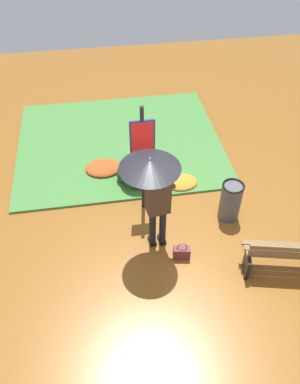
{
  "coord_description": "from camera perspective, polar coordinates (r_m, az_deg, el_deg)",
  "views": [
    {
      "loc": [
        1.11,
        4.23,
        5.6
      ],
      "look_at": [
        0.32,
        -0.69,
        0.85
      ],
      "focal_mm": 36.21,
      "sensor_mm": 36.0,
      "label": 1
    }
  ],
  "objects": [
    {
      "name": "trash_bin",
      "position": [
        7.49,
        11.77,
        -1.31
      ],
      "size": [
        0.42,
        0.42,
        0.83
      ],
      "color": "#4C4C51",
      "rests_on": "ground_plane"
    },
    {
      "name": "leaf_pile_by_bench",
      "position": [
        8.26,
        4.66,
        1.46
      ],
      "size": [
        0.67,
        0.54,
        0.15
      ],
      "color": "#C68428",
      "rests_on": "ground_plane"
    },
    {
      "name": "ground_plane",
      "position": [
        7.1,
        3.46,
        -8.49
      ],
      "size": [
        18.0,
        18.0,
        0.0
      ],
      "primitive_type": "plane",
      "color": "brown"
    },
    {
      "name": "grass_verge",
      "position": [
        9.44,
        -4.51,
        7.31
      ],
      "size": [
        4.8,
        4.0,
        0.05
      ],
      "color": "#47843D",
      "rests_on": "ground_plane"
    },
    {
      "name": "park_bench",
      "position": [
        6.91,
        19.45,
        -8.63
      ],
      "size": [
        1.42,
        0.68,
        0.75
      ],
      "color": "black",
      "rests_on": "ground_plane"
    },
    {
      "name": "shrub_cluster",
      "position": [
        8.12,
        -2.25,
        2.85
      ],
      "size": [
        0.78,
        0.7,
        0.63
      ],
      "color": "#285628",
      "rests_on": "ground_plane"
    },
    {
      "name": "person_with_umbrella",
      "position": [
        6.04,
        0.54,
        1.57
      ],
      "size": [
        0.96,
        0.96,
        2.04
      ],
      "color": "black",
      "rests_on": "ground_plane"
    },
    {
      "name": "leaf_pile_far_path",
      "position": [
        8.63,
        -6.85,
        3.56
      ],
      "size": [
        0.79,
        0.64,
        0.17
      ],
      "color": "#B74C1E",
      "rests_on": "ground_plane"
    },
    {
      "name": "info_sign_post",
      "position": [
        6.85,
        -1.11,
        6.29
      ],
      "size": [
        0.44,
        0.07,
        2.3
      ],
      "color": "black",
      "rests_on": "ground_plane"
    },
    {
      "name": "handbag",
      "position": [
        6.92,
        4.68,
        -8.86
      ],
      "size": [
        0.32,
        0.19,
        0.37
      ],
      "color": "brown",
      "rests_on": "ground_plane"
    }
  ]
}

